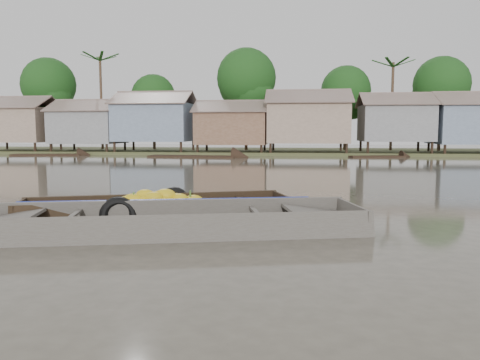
# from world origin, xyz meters

# --- Properties ---
(ground) EXTENTS (120.00, 120.00, 0.00)m
(ground) POSITION_xyz_m (0.00, 0.00, 0.00)
(ground) COLOR #484337
(ground) RESTS_ON ground
(riverbank) EXTENTS (120.00, 12.47, 10.22)m
(riverbank) POSITION_xyz_m (3.03, 31.86, 3.07)
(riverbank) COLOR #384723
(riverbank) RESTS_ON ground
(banana_boat) EXTENTS (6.26, 3.42, 0.86)m
(banana_boat) POSITION_xyz_m (-1.74, 0.58, 0.19)
(banana_boat) COLOR black
(banana_boat) RESTS_ON ground
(viewer_boat) EXTENTS (8.02, 3.80, 0.62)m
(viewer_boat) POSITION_xyz_m (-1.01, -0.99, 0.07)
(viewer_boat) COLOR #47423C
(viewer_boat) RESTS_ON ground
(distant_boats) EXTENTS (49.17, 14.89, 0.35)m
(distant_boats) POSITION_xyz_m (6.90, 23.31, -0.05)
(distant_boats) COLOR black
(distant_boats) RESTS_ON ground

